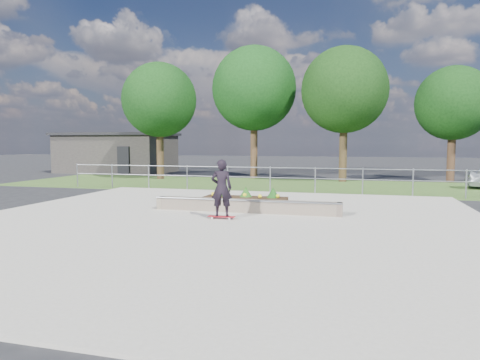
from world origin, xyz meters
name	(u,v)px	position (x,y,z in m)	size (l,w,h in m)	color
ground	(219,223)	(0.00, 0.00, 0.00)	(120.00, 120.00, 0.00)	black
grass_verge	(283,185)	(0.00, 11.00, 0.01)	(30.00, 8.00, 0.02)	#355321
concrete_slab	(219,222)	(0.00, 0.00, 0.03)	(15.00, 15.00, 0.06)	#A39D90
fence	(270,176)	(0.00, 7.50, 0.77)	(20.06, 0.06, 1.20)	#93959B
building	(117,152)	(-14.00, 18.00, 1.51)	(8.40, 5.40, 3.00)	#292725
tree_far_left	(159,100)	(-8.00, 13.00, 4.85)	(4.55, 4.55, 7.15)	#332314
tree_mid_left	(254,89)	(-2.50, 15.00, 5.61)	(5.25, 5.25, 8.25)	#382416
tree_mid_right	(344,90)	(3.00, 14.00, 5.23)	(4.90, 4.90, 7.70)	#322414
tree_far_right	(453,104)	(9.00, 15.50, 4.48)	(4.20, 4.20, 6.60)	#331F14
grind_ledge	(246,206)	(0.33, 1.70, 0.26)	(6.00, 0.44, 0.43)	brown
planter_bed	(244,199)	(-0.14, 3.38, 0.24)	(3.00, 1.20, 0.61)	black
skateboarder	(222,188)	(-0.04, 0.34, 0.96)	(0.80, 0.52, 1.73)	white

